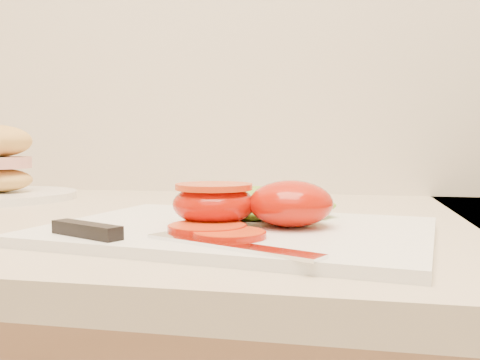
# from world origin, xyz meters

# --- Properties ---
(cutting_board) EXTENTS (0.41, 0.32, 0.01)m
(cutting_board) POSITION_xyz_m (-0.08, 1.55, 0.94)
(cutting_board) COLOR white
(cutting_board) RESTS_ON counter
(tomato_half_dome) EXTENTS (0.08, 0.08, 0.05)m
(tomato_half_dome) POSITION_xyz_m (-0.02, 1.55, 0.96)
(tomato_half_dome) COLOR #BB0F06
(tomato_half_dome) RESTS_ON cutting_board
(tomato_half_cut) EXTENTS (0.08, 0.08, 0.04)m
(tomato_half_cut) POSITION_xyz_m (-0.10, 1.55, 0.96)
(tomato_half_cut) COLOR #BB0F06
(tomato_half_cut) RESTS_ON cutting_board
(tomato_slice_0) EXTENTS (0.07, 0.07, 0.01)m
(tomato_slice_0) POSITION_xyz_m (-0.10, 1.51, 0.94)
(tomato_slice_0) COLOR #E05014
(tomato_slice_0) RESTS_ON cutting_board
(tomato_slice_1) EXTENTS (0.06, 0.06, 0.01)m
(tomato_slice_1) POSITION_xyz_m (-0.07, 1.48, 0.94)
(tomato_slice_1) COLOR #E05014
(tomato_slice_1) RESTS_ON cutting_board
(lettuce_leaf_0) EXTENTS (0.17, 0.14, 0.03)m
(lettuce_leaf_0) POSITION_xyz_m (-0.08, 1.63, 0.95)
(lettuce_leaf_0) COLOR #85BE32
(lettuce_leaf_0) RESTS_ON cutting_board
(lettuce_leaf_1) EXTENTS (0.11, 0.08, 0.02)m
(lettuce_leaf_1) POSITION_xyz_m (-0.03, 1.62, 0.95)
(lettuce_leaf_1) COLOR #85BE32
(lettuce_leaf_1) RESTS_ON cutting_board
(knife) EXTENTS (0.25, 0.09, 0.01)m
(knife) POSITION_xyz_m (-0.14, 1.45, 0.94)
(knife) COLOR silver
(knife) RESTS_ON cutting_board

